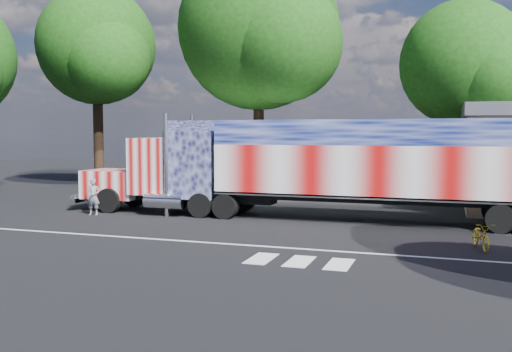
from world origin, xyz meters
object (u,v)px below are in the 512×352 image
(bicycle, at_px, (481,236))
(tree_nw_a, at_px, (98,47))
(tree_n_mid, at_px, (261,30))
(semi_truck, at_px, (319,165))
(coach_bus, at_px, (259,166))
(tree_ne_a, at_px, (466,64))
(woman, at_px, (93,197))

(bicycle, bearing_deg, tree_nw_a, 135.07)
(bicycle, bearing_deg, tree_n_mid, 115.27)
(semi_truck, height_order, tree_n_mid, tree_n_mid)
(coach_bus, relative_size, tree_n_mid, 0.76)
(tree_nw_a, xyz_separation_m, tree_n_mid, (11.82, 0.97, 0.67))
(semi_truck, xyz_separation_m, tree_ne_a, (6.24, 11.42, 5.44))
(tree_ne_a, bearing_deg, tree_nw_a, -177.73)
(semi_truck, relative_size, tree_n_mid, 1.39)
(semi_truck, distance_m, woman, 10.60)
(coach_bus, height_order, woman, coach_bus)
(woman, height_order, tree_ne_a, tree_ne_a)
(semi_truck, xyz_separation_m, coach_bus, (-5.35, 7.74, -0.59))
(woman, distance_m, tree_nw_a, 17.37)
(woman, height_order, bicycle, woman)
(semi_truck, bearing_deg, tree_n_mid, 119.46)
(coach_bus, relative_size, bicycle, 7.19)
(bicycle, distance_m, tree_nw_a, 30.49)
(coach_bus, distance_m, tree_ne_a, 13.57)
(coach_bus, bearing_deg, bicycle, -46.36)
(tree_nw_a, bearing_deg, woman, -57.39)
(semi_truck, relative_size, woman, 12.98)
(tree_ne_a, bearing_deg, coach_bus, -162.43)
(semi_truck, height_order, tree_nw_a, tree_nw_a)
(tree_n_mid, bearing_deg, tree_nw_a, -175.32)
(coach_bus, height_order, tree_ne_a, tree_ne_a)
(woman, bearing_deg, tree_ne_a, 25.79)
(woman, relative_size, tree_nw_a, 0.12)
(tree_n_mid, bearing_deg, coach_bus, -73.33)
(coach_bus, xyz_separation_m, bicycle, (11.82, -12.40, -1.39))
(coach_bus, height_order, bicycle, coach_bus)
(woman, height_order, tree_n_mid, tree_n_mid)
(tree_n_mid, bearing_deg, tree_ne_a, 0.03)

